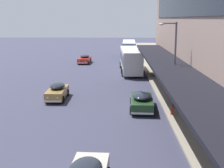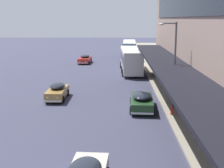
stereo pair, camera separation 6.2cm
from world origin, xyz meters
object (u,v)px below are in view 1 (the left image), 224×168
sedan_second_mid (142,101)px  sedan_oncoming_rear (85,59)px  transit_bus_kerbside_rear (129,49)px  fire_hydrant (172,110)px  sedan_lead_near (57,91)px  transit_bus_kerbside_front (131,59)px  street_lamp (173,59)px

sedan_second_mid → sedan_oncoming_rear: bearing=105.7°
transit_bus_kerbside_rear → fire_hydrant: size_ratio=15.88×
sedan_lead_near → transit_bus_kerbside_front: bearing=64.2°
sedan_lead_near → street_lamp: size_ratio=0.63×
sedan_lead_near → sedan_second_mid: sedan_second_mid is taller
transit_bus_kerbside_front → street_lamp: (2.80, -19.05, 2.41)m
sedan_second_mid → fire_hydrant: 2.95m
sedan_second_mid → street_lamp: street_lamp is taller
sedan_second_mid → fire_hydrant: bearing=-39.6°
transit_bus_kerbside_rear → street_lamp: street_lamp is taller
transit_bus_kerbside_front → street_lamp: size_ratio=1.58×
transit_bus_kerbside_front → sedan_oncoming_rear: transit_bus_kerbside_front is taller
transit_bus_kerbside_front → sedan_oncoming_rear: bearing=130.0°
sedan_oncoming_rear → street_lamp: street_lamp is taller
sedan_oncoming_rear → sedan_second_mid: sedan_second_mid is taller
transit_bus_kerbside_rear → street_lamp: size_ratio=1.54×
street_lamp → fire_hydrant: street_lamp is taller
transit_bus_kerbside_rear → sedan_lead_near: bearing=-103.9°
fire_hydrant → sedan_oncoming_rear: bearing=108.7°
sedan_oncoming_rear → street_lamp: (10.48, -28.19, 3.58)m
sedan_oncoming_rear → sedan_lead_near: sedan_lead_near is taller
street_lamp → transit_bus_kerbside_rear: bearing=94.1°
transit_bus_kerbside_rear → sedan_lead_near: (-7.90, -31.89, -1.13)m
sedan_oncoming_rear → fire_hydrant: size_ratio=7.24×
fire_hydrant → sedan_second_mid: bearing=140.4°
transit_bus_kerbside_front → sedan_second_mid: transit_bus_kerbside_front is taller
transit_bus_kerbside_rear → sedan_lead_near: size_ratio=2.45×
transit_bus_kerbside_front → transit_bus_kerbside_rear: transit_bus_kerbside_front is taller
transit_bus_kerbside_front → transit_bus_kerbside_rear: (0.27, 16.14, -0.02)m
transit_bus_kerbside_front → sedan_second_mid: (0.27, -19.15, -1.15)m
sedan_lead_near → street_lamp: 11.50m
sedan_oncoming_rear → sedan_lead_near: 24.89m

